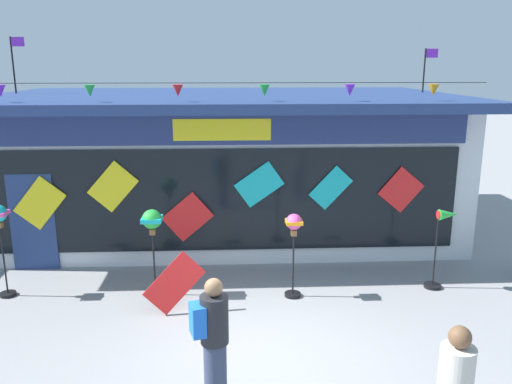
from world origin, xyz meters
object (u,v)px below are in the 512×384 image
object	(u,v)px
person_mid_plaza	(213,340)
wind_spinner_center_left	(294,234)
wind_spinner_center_right	(443,236)
kite_shop_building	(224,159)
wind_spinner_left	(152,231)
display_kite_on_ground	(174,283)

from	to	relation	value
person_mid_plaza	wind_spinner_center_left	bearing A→B (deg)	-39.65
person_mid_plaza	wind_spinner_center_right	bearing A→B (deg)	-67.52
kite_shop_building	wind_spinner_center_left	distance (m)	4.71
wind_spinner_left	display_kite_on_ground	distance (m)	1.08
kite_shop_building	display_kite_on_ground	xyz separation A→B (m)	(-0.81, -5.02, -1.19)
kite_shop_building	person_mid_plaza	size ratio (longest dim) A/B	6.59
wind_spinner_left	person_mid_plaza	bearing A→B (deg)	-70.24
kite_shop_building	wind_spinner_center_right	bearing A→B (deg)	-46.38
wind_spinner_center_left	person_mid_plaza	bearing A→B (deg)	-113.76
wind_spinner_center_left	wind_spinner_center_right	xyz separation A→B (m)	(2.81, 0.24, -0.15)
wind_spinner_left	person_mid_plaza	distance (m)	3.46
wind_spinner_center_left	display_kite_on_ground	size ratio (longest dim) A/B	1.59
wind_spinner_center_left	wind_spinner_left	bearing A→B (deg)	175.49
wind_spinner_center_right	kite_shop_building	bearing A→B (deg)	133.62
wind_spinner_center_left	person_mid_plaza	xyz separation A→B (m)	(-1.34, -3.04, -0.29)
wind_spinner_center_right	display_kite_on_ground	world-z (taller)	wind_spinner_center_right
person_mid_plaza	display_kite_on_ground	bearing A→B (deg)	0.22
wind_spinner_center_right	person_mid_plaza	size ratio (longest dim) A/B	0.91
wind_spinner_left	wind_spinner_center_right	distance (m)	5.31
wind_spinner_center_left	person_mid_plaza	distance (m)	3.34
person_mid_plaza	display_kite_on_ground	distance (m)	2.65
wind_spinner_left	wind_spinner_center_right	size ratio (longest dim) A/B	1.05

